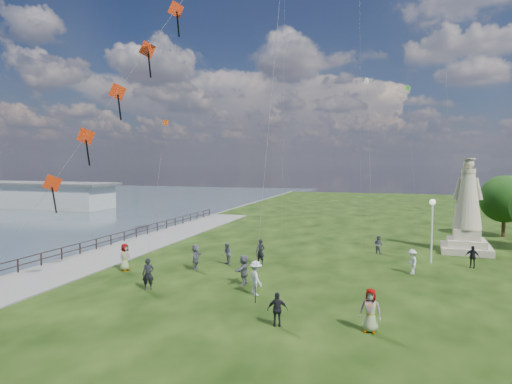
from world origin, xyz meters
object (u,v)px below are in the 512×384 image
(person_0, at_px, (148,274))
(person_6, at_px, (260,252))
(statue, at_px, (467,217))
(person_10, at_px, (125,257))
(person_11, at_px, (244,270))
(lamppost, at_px, (432,217))
(person_7, at_px, (378,244))
(person_8, at_px, (412,262))
(person_3, at_px, (277,309))
(person_2, at_px, (256,278))
(person_5, at_px, (196,257))
(person_4, at_px, (370,310))
(person_1, at_px, (227,254))
(person_9, at_px, (472,257))
(pier_pavilion, at_px, (35,195))

(person_0, xyz_separation_m, person_6, (4.44, 7.92, -0.00))
(statue, height_order, person_10, statue)
(person_11, bearing_deg, lamppost, 132.11)
(person_7, distance_m, person_8, 6.28)
(person_3, bearing_deg, person_7, -120.18)
(person_2, height_order, person_7, person_2)
(lamppost, distance_m, person_5, 17.31)
(statue, height_order, person_7, statue)
(person_4, bearing_deg, person_7, 95.39)
(lamppost, height_order, person_7, lamppost)
(person_1, xyz_separation_m, person_8, (12.65, 1.31, 0.01))
(person_5, height_order, person_7, person_5)
(person_10, bearing_deg, person_8, -63.81)
(person_0, bearing_deg, person_4, -34.12)
(person_9, xyz_separation_m, person_10, (-22.90, -7.84, 0.15))
(pier_pavilion, xyz_separation_m, statue, (65.36, -21.62, 1.09))
(pier_pavilion, relative_size, person_8, 18.30)
(person_0, bearing_deg, pier_pavilion, 117.62)
(pier_pavilion, distance_m, person_6, 58.93)
(person_0, bearing_deg, statue, 18.75)
(statue, relative_size, person_2, 4.04)
(pier_pavilion, relative_size, person_7, 19.67)
(person_6, bearing_deg, person_8, 10.41)
(person_1, distance_m, person_5, 2.44)
(statue, relative_size, lamppost, 1.64)
(person_4, xyz_separation_m, person_10, (-16.47, 6.11, -0.03))
(person_7, height_order, person_11, person_11)
(person_5, distance_m, person_9, 19.37)
(person_7, relative_size, person_9, 0.98)
(person_7, bearing_deg, person_6, 69.23)
(pier_pavilion, relative_size, person_1, 18.45)
(person_4, relative_size, person_7, 1.25)
(person_0, xyz_separation_m, person_10, (-3.92, 3.49, 0.00))
(lamppost, distance_m, person_9, 3.78)
(lamppost, bearing_deg, person_6, -161.36)
(person_0, xyz_separation_m, person_11, (4.95, 2.66, -0.01))
(person_7, bearing_deg, person_8, 142.96)
(lamppost, distance_m, person_6, 12.80)
(statue, xyz_separation_m, person_2, (-13.24, -16.08, -1.97))
(pier_pavilion, height_order, person_11, pier_pavilion)
(person_10, bearing_deg, statue, -48.31)
(lamppost, bearing_deg, person_0, -143.86)
(person_3, relative_size, person_4, 0.82)
(person_3, xyz_separation_m, person_10, (-12.46, 6.71, 0.14))
(lamppost, relative_size, person_11, 2.59)
(lamppost, bearing_deg, pier_pavilion, 156.80)
(person_0, xyz_separation_m, person_4, (12.55, -2.63, 0.03))
(pier_pavilion, bearing_deg, statue, -18.31)
(pier_pavilion, height_order, person_10, pier_pavilion)
(person_3, xyz_separation_m, person_5, (-7.92, 8.36, 0.11))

